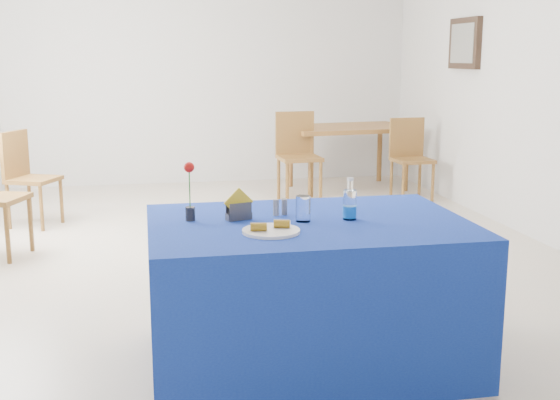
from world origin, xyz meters
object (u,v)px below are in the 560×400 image
object	(u,v)px
oak_table	(348,133)
chair_bg_left	(297,150)
plate	(271,231)
chair_win_b	(25,172)
blue_table	(308,292)
chair_bg_right	(410,153)
water_bottle	(350,206)

from	to	relation	value
oak_table	chair_bg_left	distance (m)	0.93
plate	chair_win_b	size ratio (longest dim) A/B	0.31
plate	chair_win_b	xyz separation A→B (m)	(-1.68, 3.65, -0.25)
oak_table	chair_bg_left	bearing A→B (deg)	-143.27
blue_table	chair_win_b	world-z (taller)	chair_win_b
oak_table	chair_bg_right	xyz separation A→B (m)	(0.51, -0.70, -0.16)
plate	water_bottle	world-z (taller)	water_bottle
plate	chair_bg_left	size ratio (longest dim) A/B	0.28
oak_table	water_bottle	bearing A→B (deg)	-106.28
water_bottle	plate	bearing A→B (deg)	-156.26
chair_bg_right	blue_table	bearing A→B (deg)	-119.96
chair_bg_right	water_bottle	bearing A→B (deg)	-117.46
chair_bg_right	chair_win_b	size ratio (longest dim) A/B	1.01
blue_table	oak_table	world-z (taller)	blue_table
plate	blue_table	world-z (taller)	plate
blue_table	chair_win_b	size ratio (longest dim) A/B	1.79
water_bottle	chair_bg_right	xyz separation A→B (m)	(1.88, 3.99, -0.31)
blue_table	oak_table	distance (m)	4.94
chair_bg_right	chair_win_b	bearing A→B (deg)	-174.61
oak_table	chair_win_b	xyz separation A→B (m)	(-3.48, -1.23, -0.16)
blue_table	chair_bg_left	distance (m)	4.22
water_bottle	chair_win_b	distance (m)	4.06
oak_table	chair_bg_right	bearing A→B (deg)	-53.81
oak_table	chair_win_b	bearing A→B (deg)	-160.51
blue_table	water_bottle	xyz separation A→B (m)	(0.21, -0.01, 0.45)
water_bottle	blue_table	bearing A→B (deg)	177.04
water_bottle	chair_win_b	xyz separation A→B (m)	(-2.12, 3.45, -0.32)
blue_table	chair_bg_right	size ratio (longest dim) A/B	1.78
chair_bg_right	chair_win_b	xyz separation A→B (m)	(-4.00, -0.53, -0.00)
oak_table	chair_bg_left	size ratio (longest dim) A/B	1.60
chair_win_b	oak_table	bearing A→B (deg)	-45.92
water_bottle	chair_win_b	size ratio (longest dim) A/B	0.24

